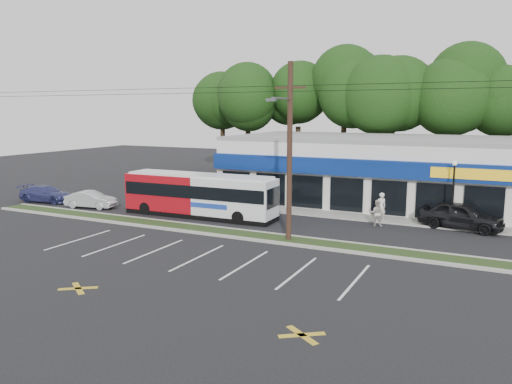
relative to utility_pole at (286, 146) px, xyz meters
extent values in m
plane|color=black|center=(-2.83, -0.93, -5.41)|extent=(120.00, 120.00, 0.00)
cube|color=#253214|center=(-2.83, 0.07, -5.35)|extent=(40.00, 1.60, 0.12)
cube|color=#9E9E93|center=(-2.83, -0.78, -5.34)|extent=(40.00, 0.25, 0.14)
cube|color=#9E9E93|center=(-2.83, 0.92, -5.34)|extent=(40.00, 0.25, 0.14)
cube|color=#9E9E93|center=(2.17, 8.07, -5.36)|extent=(32.00, 2.20, 0.10)
cube|color=silver|center=(2.67, 15.07, -2.91)|extent=(25.00, 12.00, 5.00)
cube|color=navy|center=(2.67, 8.82, -2.01)|extent=(25.00, 0.50, 1.20)
cube|color=black|center=(2.67, 9.01, -4.01)|extent=(24.00, 0.12, 2.40)
cube|color=yellow|center=(9.67, 8.55, -2.01)|extent=(6.00, 0.06, 0.70)
cube|color=gray|center=(2.67, 15.07, -0.26)|extent=(25.00, 12.00, 0.30)
cylinder|color=black|center=(0.17, 0.07, -0.41)|extent=(0.30, 0.30, 10.00)
cube|color=black|center=(0.17, 0.07, 3.19)|extent=(1.80, 0.12, 0.12)
cylinder|color=#59595E|center=(0.17, -1.13, 2.59)|extent=(0.10, 2.40, 0.10)
cube|color=#59595E|center=(0.17, -2.43, 2.49)|extent=(0.50, 0.25, 0.15)
cylinder|color=black|center=(-2.83, 0.07, 3.29)|extent=(50.00, 0.02, 0.02)
cylinder|color=black|center=(-2.83, 0.07, 2.99)|extent=(50.00, 0.02, 0.02)
cylinder|color=black|center=(8.17, 7.87, -3.41)|extent=(0.12, 0.12, 4.00)
sphere|color=silver|center=(8.17, 7.87, -1.31)|extent=(0.30, 0.30, 0.30)
cylinder|color=black|center=(-18.83, 25.07, -2.55)|extent=(0.56, 0.56, 5.72)
sphere|color=black|center=(-18.83, 25.07, 3.04)|extent=(6.76, 6.76, 6.76)
cylinder|color=black|center=(-13.83, 25.07, -2.55)|extent=(0.56, 0.56, 5.72)
sphere|color=black|center=(-13.83, 25.07, 3.04)|extent=(6.76, 6.76, 6.76)
cylinder|color=black|center=(-8.83, 25.07, -2.55)|extent=(0.56, 0.56, 5.72)
sphere|color=black|center=(-8.83, 25.07, 3.04)|extent=(6.76, 6.76, 6.76)
cylinder|color=black|center=(-3.83, 25.07, -2.55)|extent=(0.56, 0.56, 5.72)
sphere|color=black|center=(-3.83, 25.07, 3.04)|extent=(6.76, 6.76, 6.76)
cylinder|color=black|center=(1.17, 25.07, -2.55)|extent=(0.56, 0.56, 5.72)
sphere|color=black|center=(1.17, 25.07, 3.04)|extent=(6.76, 6.76, 6.76)
cylinder|color=black|center=(6.17, 25.07, -2.55)|extent=(0.56, 0.56, 5.72)
sphere|color=black|center=(6.17, 25.07, 3.04)|extent=(6.76, 6.76, 6.76)
cylinder|color=black|center=(11.17, 25.07, -2.55)|extent=(0.56, 0.56, 5.72)
sphere|color=black|center=(11.17, 25.07, 3.04)|extent=(6.76, 6.76, 6.76)
cube|color=#9F0C15|center=(-10.81, 3.51, -3.81)|extent=(5.62, 2.44, 2.55)
cube|color=white|center=(-5.24, 3.63, -3.81)|extent=(5.62, 2.44, 2.55)
cube|color=black|center=(-8.02, 3.57, -5.23)|extent=(11.19, 2.52, 0.33)
cube|color=black|center=(-8.02, 3.57, -3.51)|extent=(10.97, 2.62, 0.88)
cube|color=black|center=(-2.42, 3.69, -3.65)|extent=(0.10, 1.97, 1.30)
cube|color=#193899|center=(-6.61, 2.43, -4.35)|extent=(2.79, 0.09, 0.33)
cube|color=white|center=(-8.02, 3.57, -2.48)|extent=(10.63, 2.32, 0.17)
cylinder|color=black|center=(-11.90, 2.45, -4.97)|extent=(0.90, 0.28, 0.89)
cylinder|color=black|center=(-11.95, 4.53, -4.97)|extent=(0.90, 0.28, 0.89)
cylinder|color=black|center=(-4.44, 2.61, -4.97)|extent=(0.90, 0.28, 0.89)
cylinder|color=black|center=(-4.48, 4.69, -4.97)|extent=(0.90, 0.28, 0.89)
imported|color=black|center=(8.76, 7.57, -4.55)|extent=(5.36, 3.02, 1.72)
imported|color=#B1B3B9|center=(-17.21, 2.57, -4.77)|extent=(4.09, 2.11, 1.29)
imported|color=navy|center=(-22.35, 2.93, -4.75)|extent=(4.78, 2.42, 1.33)
imported|color=silver|center=(3.76, 7.57, -4.43)|extent=(0.85, 0.82, 1.96)
imported|color=#B9B1A7|center=(3.81, 6.04, -4.55)|extent=(0.92, 0.77, 1.72)
camera|label=1|loc=(10.64, -25.57, 1.94)|focal=35.00mm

